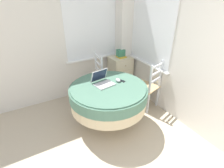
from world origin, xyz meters
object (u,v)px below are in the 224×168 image
(round_dining_table, at_px, (108,95))
(laptop, at_px, (103,81))
(dining_chair_near_right_window, at_px, (148,86))
(storage_box, at_px, (121,53))
(cell_phone, at_px, (122,81))
(computer_mouse, at_px, (118,80))
(dining_chair_near_back_window, at_px, (93,79))
(book_on_cabinet, at_px, (121,57))
(corner_cabinet, at_px, (120,73))

(round_dining_table, bearing_deg, laptop, 110.10)
(dining_chair_near_right_window, xyz_separation_m, storage_box, (-0.05, 0.89, 0.40))
(laptop, height_order, cell_phone, laptop)
(round_dining_table, relative_size, computer_mouse, 11.74)
(round_dining_table, height_order, computer_mouse, computer_mouse)
(dining_chair_near_back_window, bearing_deg, laptop, -100.93)
(laptop, relative_size, dining_chair_near_right_window, 0.35)
(cell_phone, height_order, storage_box, storage_box)
(dining_chair_near_right_window, bearing_deg, dining_chair_near_back_window, 134.43)
(round_dining_table, bearing_deg, dining_chair_near_right_window, 5.13)
(book_on_cabinet, bearing_deg, cell_phone, -121.57)
(round_dining_table, bearing_deg, corner_cabinet, 49.51)
(computer_mouse, height_order, corner_cabinet, computer_mouse)
(round_dining_table, bearing_deg, book_on_cabinet, 48.59)
(computer_mouse, xyz_separation_m, dining_chair_near_back_window, (-0.11, 0.82, -0.31))
(dining_chair_near_back_window, distance_m, book_on_cabinet, 0.80)
(cell_phone, bearing_deg, computer_mouse, 162.52)
(computer_mouse, distance_m, storage_box, 1.11)
(cell_phone, xyz_separation_m, dining_chair_near_right_window, (0.61, 0.04, -0.29))
(dining_chair_near_right_window, bearing_deg, book_on_cabinet, 93.37)
(round_dining_table, distance_m, laptop, 0.24)
(dining_chair_near_back_window, height_order, corner_cabinet, dining_chair_near_back_window)
(round_dining_table, height_order, dining_chair_near_back_window, dining_chair_near_back_window)
(computer_mouse, bearing_deg, cell_phone, -17.48)
(corner_cabinet, relative_size, book_on_cabinet, 4.24)
(laptop, relative_size, computer_mouse, 3.18)
(computer_mouse, height_order, dining_chair_near_right_window, dining_chair_near_right_window)
(dining_chair_near_back_window, height_order, storage_box, dining_chair_near_back_window)
(cell_phone, distance_m, corner_cabinet, 1.17)
(storage_box, bearing_deg, round_dining_table, -130.61)
(laptop, height_order, storage_box, laptop)
(cell_phone, xyz_separation_m, dining_chair_near_back_window, (-0.17, 0.84, -0.29))
(dining_chair_near_back_window, distance_m, storage_box, 0.84)
(laptop, height_order, corner_cabinet, laptop)
(cell_phone, relative_size, dining_chair_near_back_window, 0.12)
(corner_cabinet, distance_m, storage_box, 0.47)
(computer_mouse, bearing_deg, laptop, 168.12)
(round_dining_table, relative_size, cell_phone, 10.98)
(laptop, xyz_separation_m, dining_chair_near_back_window, (0.15, 0.76, -0.33))
(computer_mouse, height_order, dining_chair_near_back_window, dining_chair_near_back_window)
(corner_cabinet, distance_m, book_on_cabinet, 0.40)
(round_dining_table, height_order, laptop, laptop)
(laptop, relative_size, cell_phone, 2.98)
(laptop, distance_m, dining_chair_near_right_window, 0.99)
(round_dining_table, xyz_separation_m, dining_chair_near_back_window, (0.11, 0.88, -0.12))
(laptop, bearing_deg, book_on_cabinet, 43.58)
(dining_chair_near_right_window, bearing_deg, cell_phone, -176.21)
(corner_cabinet, bearing_deg, laptop, -135.29)
(computer_mouse, relative_size, dining_chair_near_right_window, 0.11)
(cell_phone, bearing_deg, laptop, 166.95)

